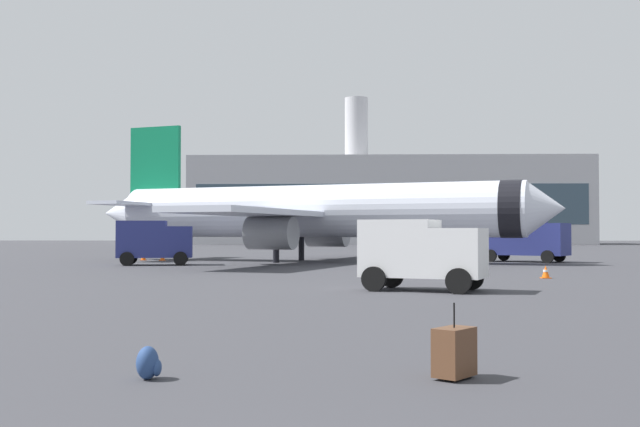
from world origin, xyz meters
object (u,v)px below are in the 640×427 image
object	(u,v)px
service_truck	(154,241)
safety_cone_mid	(546,272)
airplane_at_gate	(312,212)
cargo_van	(421,251)
safety_cone_far	(143,255)
safety_cone_near	(162,256)
traveller_backpack	(149,363)
fuel_truck	(524,237)
rolling_suitcase	(454,352)

from	to	relation	value
service_truck	safety_cone_mid	world-z (taller)	service_truck
airplane_at_gate	cargo_van	bearing A→B (deg)	-79.44
safety_cone_far	airplane_at_gate	bearing A→B (deg)	-11.15
service_truck	safety_cone_near	distance (m)	8.18
cargo_van	traveller_backpack	bearing A→B (deg)	-108.70
airplane_at_gate	cargo_van	xyz separation A→B (m)	(5.08, -27.25, -2.21)
safety_cone_near	traveller_backpack	xyz separation A→B (m)	(10.83, -46.29, -0.10)
safety_cone_near	safety_cone_mid	world-z (taller)	safety_cone_near
fuel_truck	safety_cone_near	size ratio (longest dim) A/B	9.28
safety_cone_near	rolling_suitcase	bearing A→B (deg)	-71.71
service_truck	rolling_suitcase	xyz separation A→B (m)	(13.91, -38.16, -1.22)
cargo_van	rolling_suitcase	bearing A→B (deg)	-94.42
safety_cone_far	safety_cone_near	bearing A→B (deg)	-13.60
cargo_van	airplane_at_gate	bearing A→B (deg)	100.56
safety_cone_mid	traveller_backpack	size ratio (longest dim) A/B	1.24
cargo_van	safety_cone_mid	xyz separation A→B (m)	(6.57, 7.71, -1.16)
airplane_at_gate	rolling_suitcase	xyz separation A→B (m)	(3.79, -43.94, -3.27)
fuel_truck	safety_cone_mid	bearing A→B (deg)	-100.70
safety_cone_mid	rolling_suitcase	distance (m)	25.63
airplane_at_gate	safety_cone_mid	distance (m)	23.00
service_truck	traveller_backpack	size ratio (longest dim) A/B	10.64
service_truck	safety_cone_far	world-z (taller)	service_truck
safety_cone_mid	traveller_backpack	distance (m)	27.46
safety_cone_far	rolling_suitcase	size ratio (longest dim) A/B	0.72
service_truck	safety_cone_far	xyz separation A→B (m)	(-2.90, 8.35, -1.22)
fuel_truck	traveller_backpack	xyz separation A→B (m)	(-16.02, -44.39, -1.54)
cargo_van	rolling_suitcase	distance (m)	16.77
safety_cone_near	safety_cone_far	size ratio (longest dim) A/B	0.86
service_truck	safety_cone_mid	distance (m)	25.79
fuel_truck	safety_cone_near	bearing A→B (deg)	175.95
airplane_at_gate	traveller_backpack	size ratio (longest dim) A/B	72.57
cargo_van	safety_cone_far	size ratio (longest dim) A/B	6.12
airplane_at_gate	cargo_van	world-z (taller)	airplane_at_gate
traveller_backpack	cargo_van	bearing A→B (deg)	71.30
airplane_at_gate	cargo_van	distance (m)	27.81
safety_cone_far	fuel_truck	bearing A→B (deg)	-4.59
airplane_at_gate	traveller_backpack	distance (m)	44.24
rolling_suitcase	cargo_van	bearing A→B (deg)	85.58
safety_cone_mid	airplane_at_gate	bearing A→B (deg)	120.81
safety_cone_near	safety_cone_far	world-z (taller)	safety_cone_far
rolling_suitcase	safety_cone_mid	bearing A→B (deg)	72.13
cargo_van	rolling_suitcase	xyz separation A→B (m)	(-1.29, -16.68, -1.06)
airplane_at_gate	traveller_backpack	bearing A→B (deg)	-90.81
safety_cone_mid	traveller_backpack	world-z (taller)	safety_cone_mid
fuel_truck	rolling_suitcase	size ratio (longest dim) A/B	5.74
service_truck	safety_cone_mid	size ratio (longest dim) A/B	8.57
safety_cone_mid	safety_cone_far	world-z (taller)	safety_cone_far
cargo_van	safety_cone_far	bearing A→B (deg)	121.26
service_truck	fuel_truck	world-z (taller)	fuel_truck
airplane_at_gate	service_truck	world-z (taller)	airplane_at_gate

